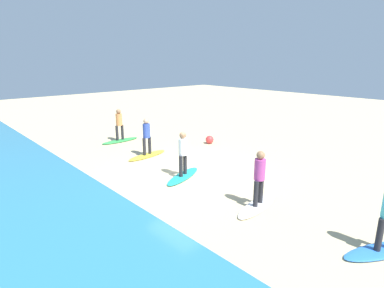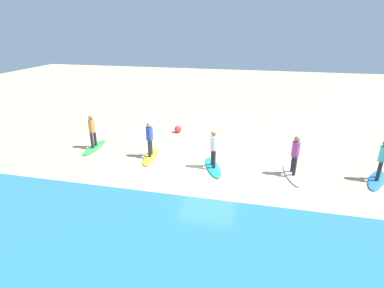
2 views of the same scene
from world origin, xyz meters
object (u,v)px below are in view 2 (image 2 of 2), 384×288
(surfer_yellow, at_px, (150,137))
(surfboard_green, at_px, (95,147))
(surfboard_teal, at_px, (213,167))
(surfboard_white, at_px, (292,174))
(surfboard_yellow, at_px, (151,156))
(surfer_white, at_px, (295,152))
(surfer_green, at_px, (92,129))
(beach_ball, at_px, (178,129))
(surfboard_blue, at_px, (377,180))
(surfer_teal, at_px, (214,146))
(surfer_blue, at_px, (383,157))

(surfer_yellow, height_order, surfboard_green, surfer_yellow)
(surfer_yellow, bearing_deg, surfboard_teal, 170.89)
(surfboard_white, bearing_deg, surfboard_yellow, -103.20)
(surfer_white, distance_m, surfboard_teal, 3.47)
(surfboard_white, height_order, surfer_green, surfer_green)
(beach_ball, bearing_deg, surfer_green, 42.65)
(surfboard_teal, distance_m, surfer_green, 6.35)
(surfer_yellow, xyz_separation_m, beach_ball, (-0.34, -3.64, -0.83))
(surfboard_blue, xyz_separation_m, surfer_teal, (6.59, 0.31, 0.99))
(surfer_green, distance_m, beach_ball, 4.83)
(surfboard_white, xyz_separation_m, surfboard_yellow, (6.38, -0.42, 0.00))
(surfboard_yellow, relative_size, beach_ball, 5.07)
(surfer_blue, bearing_deg, surfer_teal, 2.70)
(surfboard_white, distance_m, surfer_yellow, 6.47)
(surfboard_blue, height_order, surfer_teal, surfer_teal)
(surfer_white, bearing_deg, surfboard_teal, 1.15)
(surfboard_green, bearing_deg, beach_ball, 130.92)
(surfboard_teal, distance_m, beach_ball, 4.94)
(surfboard_blue, relative_size, surfer_yellow, 1.28)
(surfer_blue, distance_m, surfboard_teal, 6.68)
(surfboard_teal, xyz_separation_m, surfer_yellow, (3.05, -0.49, 0.99))
(surfboard_teal, bearing_deg, surfer_green, -119.16)
(surfboard_white, bearing_deg, surfer_white, -9.41)
(surfer_blue, xyz_separation_m, surfboard_teal, (6.59, 0.31, -0.99))
(beach_ball, bearing_deg, surfer_yellow, 84.65)
(surfer_teal, bearing_deg, surfer_green, -8.30)
(surfboard_blue, height_order, beach_ball, beach_ball)
(surfer_white, relative_size, surfboard_green, 0.78)
(surfboard_yellow, distance_m, beach_ball, 3.66)
(surfboard_yellow, xyz_separation_m, surfer_yellow, (0.00, -0.00, 0.99))
(surfboard_blue, distance_m, surfboard_teal, 6.60)
(surfboard_blue, relative_size, beach_ball, 5.07)
(surfer_yellow, height_order, beach_ball, surfer_yellow)
(surfer_white, height_order, surfboard_yellow, surfer_white)
(surfer_teal, distance_m, surfboard_green, 6.35)
(surfer_teal, bearing_deg, surfer_yellow, -9.11)
(surfer_white, bearing_deg, surfboard_yellow, -3.79)
(surfboard_white, distance_m, surfer_teal, 3.47)
(surfboard_teal, bearing_deg, surfboard_white, 70.29)
(surfer_teal, relative_size, surfboard_green, 0.78)
(surfer_yellow, bearing_deg, beach_ball, -95.35)
(surfer_blue, height_order, surfboard_yellow, surfer_blue)
(surfboard_teal, height_order, surfer_yellow, surfer_yellow)
(surfboard_teal, relative_size, surfer_green, 1.28)
(surfboard_white, distance_m, surfer_green, 9.62)
(surfboard_blue, height_order, surfer_white, surfer_white)
(surfboard_teal, xyz_separation_m, surfboard_yellow, (3.05, -0.49, 0.00))
(surfboard_white, relative_size, surfer_white, 1.28)
(surfboard_white, bearing_deg, surfer_teal, -98.25)
(surfboard_yellow, xyz_separation_m, surfboard_green, (3.16, -0.42, 0.00))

